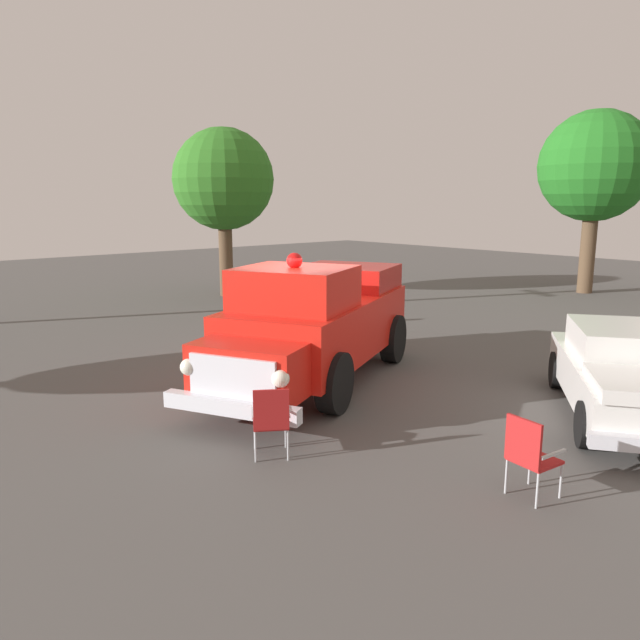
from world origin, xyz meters
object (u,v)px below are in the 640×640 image
Objects in this scene: classic_hot_rod at (628,374)px; lawn_chair_spare at (529,452)px; lawn_chair_by_car at (271,417)px; oak_tree_right at (224,180)px; traffic_cone at (207,347)px; oak_tree_distant at (595,167)px; spectator_standing at (262,295)px; vintage_fire_truck at (315,321)px.

classic_hot_rod is 3.66m from lawn_chair_spare.
lawn_chair_by_car is (2.52, 5.25, -0.16)m from classic_hot_rod.
traffic_cone is (-7.63, 5.35, -3.88)m from oak_tree_right.
lawn_chair_spare is at bearing 113.50° from oak_tree_distant.
oak_tree_distant is at bearing -101.22° from spectator_standing.
lawn_chair_spare is 0.61× the size of spectator_standing.
classic_hot_rod is 15.04m from oak_tree_distant.
oak_tree_distant is (-8.44, -10.74, 0.49)m from oak_tree_right.
classic_hot_rod is 8.28m from traffic_cone.
lawn_chair_spare is (-5.23, 1.18, -0.61)m from vintage_fire_truck.
lawn_chair_by_car and lawn_chair_spare have the same top height.
oak_tree_right is (10.38, -4.55, 2.99)m from vintage_fire_truck.
lawn_chair_by_car is 8.41m from spectator_standing.
classic_hot_rod is 0.68× the size of oak_tree_distant.
classic_hot_rod is 4.54× the size of lawn_chair_by_car.
traffic_cone is (7.98, -0.39, -0.28)m from lawn_chair_spare.
spectator_standing is 3.40m from traffic_cone.
oak_tree_right reaches higher than lawn_chair_by_car.
spectator_standing is 7.12m from oak_tree_right.
lawn_chair_by_car is at bearing 145.23° from spectator_standing.
vintage_fire_truck is 6.17× the size of lawn_chair_spare.
lawn_chair_spare is at bearing 177.22° from traffic_cone.
classic_hot_rod is (-4.85, -2.46, -0.45)m from vintage_fire_truck.
classic_hot_rod is 7.29× the size of traffic_cone.
lawn_chair_spare is at bearing 95.95° from classic_hot_rod.
spectator_standing reaches higher than lawn_chair_spare.
oak_tree_distant is 16.70m from traffic_cone.
lawn_chair_spare reaches higher than traffic_cone.
traffic_cone is at bearing 123.04° from spectator_standing.
vintage_fire_truck is at bearing -50.17° from lawn_chair_by_car.
lawn_chair_spare is 1.61× the size of traffic_cone.
vintage_fire_truck is at bearing -163.91° from traffic_cone.
classic_hot_rod is at bearing -84.05° from lawn_chair_spare.
classic_hot_rod reaches higher than lawn_chair_by_car.
lawn_chair_by_car is 1.00× the size of lawn_chair_spare.
spectator_standing is at bearing -18.00° from lawn_chair_spare.
oak_tree_distant reaches higher than traffic_cone.
vintage_fire_truck is 3.00m from traffic_cone.
classic_hot_rod is at bearing 117.86° from oak_tree_distant.
oak_tree_distant is (7.16, -16.48, 4.09)m from lawn_chair_spare.
oak_tree_distant is at bearing -128.16° from oak_tree_right.
vintage_fire_truck reaches higher than classic_hot_rod.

